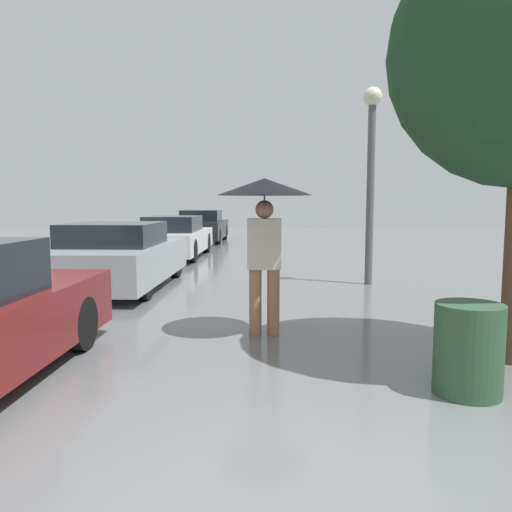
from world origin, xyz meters
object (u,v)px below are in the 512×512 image
Objects in this scene: parked_car_third at (175,238)px; parked_car_second at (118,257)px; parked_car_farthest at (202,227)px; street_lamp at (371,158)px; pedestrian at (264,208)px; trash_bin at (468,349)px.

parked_car_second is at bearing -90.17° from parked_car_third.
parked_car_farthest is 1.08× the size of street_lamp.
parked_car_third is (0.02, 5.39, -0.01)m from parked_car_second.
pedestrian is at bearing -78.74° from parked_car_farthest.
parked_car_second is 5.28m from street_lamp.
pedestrian is at bearing -71.77° from parked_car_third.
parked_car_farthest is at bearing 101.26° from pedestrian.
pedestrian is 0.43× the size of parked_car_third.
parked_car_farthest is at bearing 105.84° from trash_bin.
parked_car_farthest is 11.99m from street_lamp.
street_lamp is (4.92, -10.77, 1.87)m from parked_car_farthest.
trash_bin is at bearing -48.30° from parked_car_second.
parked_car_third is 5.77× the size of trash_bin.
parked_car_farthest reaches higher than parked_car_second.
parked_car_farthest is (-0.02, 11.31, 0.03)m from parked_car_second.
trash_bin is (-0.23, -5.79, -2.11)m from street_lamp.
parked_car_third is at bearing 108.23° from pedestrian.
pedestrian is 0.46× the size of parked_car_farthest.
parked_car_farthest is 5.33× the size of trash_bin.
street_lamp is (4.88, -4.84, 1.91)m from parked_car_third.
trash_bin is (1.77, -1.88, -1.17)m from pedestrian.
parked_car_third is at bearing 135.23° from street_lamp.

